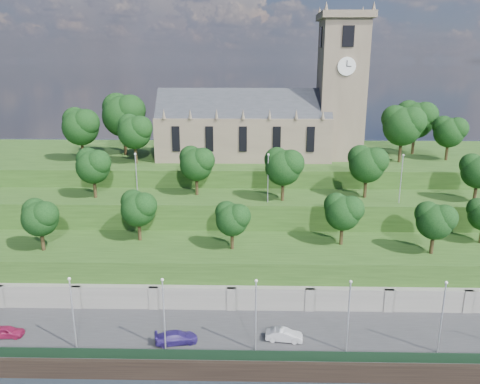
{
  "coord_description": "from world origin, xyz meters",
  "views": [
    {
      "loc": [
        -2.7,
        -42.68,
        32.84
      ],
      "look_at": [
        -4.32,
        30.0,
        12.48
      ],
      "focal_mm": 35.0,
      "sensor_mm": 36.0,
      "label": 1
    }
  ],
  "objects_px": {
    "church": "(269,118)",
    "car_middle": "(284,335)",
    "car_left": "(7,332)",
    "car_right": "(176,337)"
  },
  "relations": [
    {
      "from": "church",
      "to": "car_left",
      "type": "xyz_separation_m",
      "value": [
        -31.59,
        -41.54,
        -19.87
      ]
    },
    {
      "from": "car_middle",
      "to": "church",
      "type": "bearing_deg",
      "value": 7.1
    },
    {
      "from": "car_left",
      "to": "car_middle",
      "type": "height_order",
      "value": "car_middle"
    },
    {
      "from": "car_left",
      "to": "car_right",
      "type": "relative_size",
      "value": 0.8
    },
    {
      "from": "church",
      "to": "car_right",
      "type": "bearing_deg",
      "value": -105.52
    },
    {
      "from": "church",
      "to": "car_left",
      "type": "height_order",
      "value": "church"
    },
    {
      "from": "car_left",
      "to": "car_middle",
      "type": "xyz_separation_m",
      "value": [
        32.09,
        -0.04,
        0.04
      ]
    },
    {
      "from": "car_left",
      "to": "car_right",
      "type": "bearing_deg",
      "value": -95.85
    },
    {
      "from": "church",
      "to": "car_right",
      "type": "relative_size",
      "value": 8.06
    },
    {
      "from": "church",
      "to": "car_middle",
      "type": "xyz_separation_m",
      "value": [
        0.5,
        -41.58,
        -19.83
      ]
    }
  ]
}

